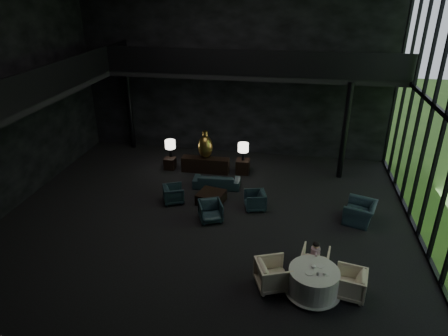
% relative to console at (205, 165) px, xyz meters
% --- Properties ---
extents(floor, '(14.00, 12.00, 0.02)m').
position_rel_console_xyz_m(floor, '(0.84, -3.50, -0.32)').
color(floor, black).
rests_on(floor, ground).
extents(wall_back, '(14.00, 0.04, 8.00)m').
position_rel_console_xyz_m(wall_back, '(0.84, 2.50, 3.68)').
color(wall_back, black).
rests_on(wall_back, ground).
extents(wall_front, '(14.00, 0.04, 8.00)m').
position_rel_console_xyz_m(wall_front, '(0.84, -9.50, 3.68)').
color(wall_front, black).
rests_on(wall_front, ground).
extents(wall_left, '(0.04, 12.00, 8.00)m').
position_rel_console_xyz_m(wall_left, '(-6.16, -3.50, 3.68)').
color(wall_left, black).
rests_on(wall_left, ground).
extents(curtain_wall, '(0.20, 12.00, 8.00)m').
position_rel_console_xyz_m(curtain_wall, '(7.79, -3.50, 3.68)').
color(curtain_wall, black).
rests_on(curtain_wall, ground).
extents(mezzanine_left, '(2.00, 12.00, 0.25)m').
position_rel_console_xyz_m(mezzanine_left, '(-5.16, -3.50, 3.68)').
color(mezzanine_left, black).
rests_on(mezzanine_left, wall_left).
extents(mezzanine_back, '(12.00, 2.00, 0.25)m').
position_rel_console_xyz_m(mezzanine_back, '(1.84, 1.50, 3.68)').
color(mezzanine_back, black).
rests_on(mezzanine_back, wall_back).
extents(railing_left, '(0.06, 12.00, 1.00)m').
position_rel_console_xyz_m(railing_left, '(-4.16, -3.50, 4.28)').
color(railing_left, black).
rests_on(railing_left, mezzanine_left).
extents(railing_back, '(12.00, 0.06, 1.00)m').
position_rel_console_xyz_m(railing_back, '(1.84, 0.50, 4.28)').
color(railing_back, black).
rests_on(railing_back, mezzanine_back).
extents(column_nw, '(0.24, 0.24, 4.00)m').
position_rel_console_xyz_m(column_nw, '(-4.16, 2.20, 1.68)').
color(column_nw, black).
rests_on(column_nw, floor).
extents(column_ne, '(0.24, 0.24, 4.00)m').
position_rel_console_xyz_m(column_ne, '(5.64, 0.50, 1.68)').
color(column_ne, black).
rests_on(column_ne, floor).
extents(console, '(2.04, 0.46, 0.65)m').
position_rel_console_xyz_m(console, '(0.00, 0.00, 0.00)').
color(console, black).
rests_on(console, floor).
extents(bronze_urn, '(0.63, 0.63, 1.18)m').
position_rel_console_xyz_m(bronze_urn, '(0.00, 0.05, 0.83)').
color(bronze_urn, '#B38D39').
rests_on(bronze_urn, console).
extents(side_table_left, '(0.46, 0.46, 0.51)m').
position_rel_console_xyz_m(side_table_left, '(-1.60, 0.04, -0.07)').
color(side_table_left, black).
rests_on(side_table_left, floor).
extents(table_lamp_left, '(0.45, 0.45, 0.75)m').
position_rel_console_xyz_m(table_lamp_left, '(-1.60, 0.23, 0.72)').
color(table_lamp_left, black).
rests_on(table_lamp_left, side_table_left).
extents(side_table_right, '(0.56, 0.56, 0.61)m').
position_rel_console_xyz_m(side_table_right, '(1.60, 0.16, -0.02)').
color(side_table_right, black).
rests_on(side_table_right, floor).
extents(table_lamp_right, '(0.44, 0.44, 0.74)m').
position_rel_console_xyz_m(table_lamp_right, '(1.60, 0.16, 0.82)').
color(table_lamp_right, black).
rests_on(table_lamp_right, side_table_right).
extents(sofa, '(1.66, 0.57, 0.64)m').
position_rel_console_xyz_m(sofa, '(0.75, -1.31, -0.00)').
color(sofa, black).
rests_on(sofa, floor).
extents(lounge_armchair_west, '(0.84, 0.86, 0.69)m').
position_rel_console_xyz_m(lounge_armchair_west, '(-0.59, -2.78, 0.02)').
color(lounge_armchair_west, black).
rests_on(lounge_armchair_west, floor).
extents(lounge_armchair_east, '(0.79, 0.82, 0.70)m').
position_rel_console_xyz_m(lounge_armchair_east, '(2.42, -2.73, 0.02)').
color(lounge_armchair_east, black).
rests_on(lounge_armchair_east, floor).
extents(lounge_armchair_south, '(0.96, 0.94, 0.77)m').
position_rel_console_xyz_m(lounge_armchair_south, '(1.01, -3.77, 0.06)').
color(lounge_armchair_south, black).
rests_on(lounge_armchair_south, floor).
extents(window_armchair, '(1.04, 1.30, 0.99)m').
position_rel_console_xyz_m(window_armchair, '(6.02, -2.97, 0.17)').
color(window_armchair, '#16393F').
rests_on(window_armchair, floor).
extents(coffee_table, '(1.09, 1.09, 0.40)m').
position_rel_console_xyz_m(coffee_table, '(0.78, -2.56, -0.12)').
color(coffee_table, black).
rests_on(coffee_table, floor).
extents(dining_table, '(1.47, 1.47, 0.75)m').
position_rel_console_xyz_m(dining_table, '(4.37, -6.81, 0.00)').
color(dining_table, white).
rests_on(dining_table, floor).
extents(dining_chair_north, '(0.82, 0.78, 0.74)m').
position_rel_console_xyz_m(dining_chair_north, '(4.45, -5.83, 0.04)').
color(dining_chair_north, beige).
rests_on(dining_chair_north, floor).
extents(dining_chair_east, '(0.90, 0.94, 0.83)m').
position_rel_console_xyz_m(dining_chair_east, '(5.30, -6.69, 0.09)').
color(dining_chair_east, beige).
rests_on(dining_chair_east, floor).
extents(dining_chair_west, '(1.14, 1.18, 0.95)m').
position_rel_console_xyz_m(dining_chair_west, '(3.32, -6.71, 0.15)').
color(dining_chair_west, beige).
rests_on(dining_chair_west, floor).
extents(child, '(0.26, 0.26, 0.56)m').
position_rel_console_xyz_m(child, '(4.42, -5.93, 0.40)').
color(child, '#CEA7AE').
rests_on(child, dining_chair_north).
extents(plate_a, '(0.27, 0.27, 0.01)m').
position_rel_console_xyz_m(plate_a, '(4.23, -6.94, 0.43)').
color(plate_a, white).
rests_on(plate_a, dining_table).
extents(plate_b, '(0.23, 0.23, 0.01)m').
position_rel_console_xyz_m(plate_b, '(4.51, -6.61, 0.43)').
color(plate_b, white).
rests_on(plate_b, dining_table).
extents(saucer, '(0.20, 0.20, 0.01)m').
position_rel_console_xyz_m(saucer, '(4.64, -6.91, 0.43)').
color(saucer, white).
rests_on(saucer, dining_table).
extents(coffee_cup, '(0.09, 0.09, 0.06)m').
position_rel_console_xyz_m(coffee_cup, '(4.60, -6.93, 0.47)').
color(coffee_cup, white).
rests_on(coffee_cup, saucer).
extents(cereal_bowl, '(0.14, 0.14, 0.07)m').
position_rel_console_xyz_m(cereal_bowl, '(4.34, -6.69, 0.46)').
color(cereal_bowl, white).
rests_on(cereal_bowl, dining_table).
extents(cream_pot, '(0.08, 0.08, 0.08)m').
position_rel_console_xyz_m(cream_pot, '(4.44, -6.98, 0.46)').
color(cream_pot, '#99999E').
rests_on(cream_pot, dining_table).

